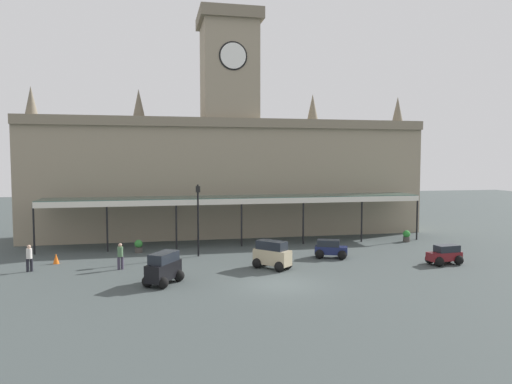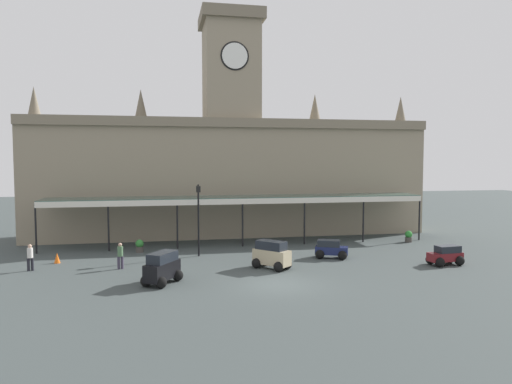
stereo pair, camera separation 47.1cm
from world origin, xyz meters
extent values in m
plane|color=#3E4645|center=(0.00, 0.00, 0.00)|extent=(140.00, 140.00, 0.00)
cube|color=gray|center=(0.00, 18.25, 5.24)|extent=(35.60, 5.41, 10.49)
cube|color=gray|center=(0.00, 15.39, 10.09)|extent=(35.60, 0.30, 0.80)
cube|color=gray|center=(0.00, 18.25, 14.77)|extent=(4.80, 4.80, 8.55)
cube|color=#766C59|center=(0.00, 18.25, 19.54)|extent=(5.50, 5.50, 1.00)
cylinder|color=white|center=(0.00, 15.79, 15.79)|extent=(2.20, 0.12, 2.20)
cylinder|color=black|center=(0.00, 15.83, 15.79)|extent=(2.46, 0.06, 2.46)
cone|color=#6E6554|center=(-16.80, 18.25, 11.79)|extent=(1.10, 1.10, 2.60)
cone|color=#6E6554|center=(-8.01, 18.25, 11.79)|extent=(1.10, 1.10, 2.60)
cone|color=#6E6554|center=(8.01, 18.25, 11.79)|extent=(1.10, 1.10, 2.60)
cone|color=#6E6554|center=(16.80, 18.25, 11.79)|extent=(1.10, 1.10, 2.60)
cube|color=#38564C|center=(0.00, 13.34, 3.81)|extent=(30.78, 3.20, 0.16)
cube|color=silver|center=(0.00, 11.74, 3.61)|extent=(30.78, 0.12, 0.44)
cylinder|color=black|center=(-15.39, 11.89, 1.87)|extent=(0.14, 0.14, 3.73)
cylinder|color=black|center=(-10.26, 11.89, 1.87)|extent=(0.14, 0.14, 3.73)
cylinder|color=black|center=(-5.13, 11.89, 1.87)|extent=(0.14, 0.14, 3.73)
cylinder|color=black|center=(0.00, 11.89, 1.87)|extent=(0.14, 0.14, 3.73)
cylinder|color=black|center=(5.13, 11.89, 1.87)|extent=(0.14, 0.14, 3.73)
cylinder|color=black|center=(10.26, 11.89, 1.87)|extent=(0.14, 0.14, 3.73)
cylinder|color=black|center=(15.39, 11.89, 1.87)|extent=(0.14, 0.14, 3.73)
cube|color=tan|center=(0.53, 3.87, 0.74)|extent=(2.31, 2.42, 0.95)
cube|color=#1E232B|center=(0.50, 3.91, 1.50)|extent=(1.94, 2.02, 0.55)
sphere|color=black|center=(1.45, 3.55, 0.32)|extent=(0.64, 0.64, 0.64)
sphere|color=black|center=(0.74, 2.92, 0.32)|extent=(0.64, 0.64, 0.64)
sphere|color=black|center=(0.32, 4.82, 0.32)|extent=(0.64, 0.64, 0.64)
sphere|color=black|center=(-0.39, 4.19, 0.32)|extent=(0.64, 0.64, 0.64)
cube|color=#19214C|center=(5.39, 6.21, 0.54)|extent=(2.42, 1.74, 0.55)
cube|color=#1E232B|center=(5.20, 6.29, 1.05)|extent=(1.75, 1.39, 0.45)
sphere|color=black|center=(6.28, 6.30, 0.32)|extent=(0.64, 0.64, 0.64)
sphere|color=black|center=(5.91, 5.48, 0.32)|extent=(0.64, 0.64, 0.64)
sphere|color=black|center=(4.86, 6.93, 0.32)|extent=(0.64, 0.64, 0.64)
sphere|color=black|center=(4.50, 6.11, 0.32)|extent=(0.64, 0.64, 0.64)
cube|color=black|center=(-6.28, 1.47, 0.74)|extent=(2.10, 2.53, 0.95)
cube|color=#1E232B|center=(-6.26, 1.51, 1.50)|extent=(1.79, 2.08, 0.55)
sphere|color=black|center=(-6.35, 0.49, 0.32)|extent=(0.64, 0.64, 0.64)
sphere|color=black|center=(-7.14, 1.01, 0.32)|extent=(0.64, 0.64, 0.64)
sphere|color=black|center=(-5.42, 1.92, 0.32)|extent=(0.64, 0.64, 0.64)
sphere|color=black|center=(-6.22, 2.44, 0.32)|extent=(0.64, 0.64, 0.64)
cube|color=maroon|center=(11.95, 2.71, 0.54)|extent=(2.33, 1.14, 0.55)
cube|color=#1E232B|center=(12.14, 2.73, 1.05)|extent=(1.63, 0.99, 0.45)
sphere|color=black|center=(11.22, 2.18, 0.32)|extent=(0.64, 0.64, 0.64)
sphere|color=black|center=(11.13, 3.07, 0.32)|extent=(0.64, 0.64, 0.64)
sphere|color=black|center=(12.76, 2.35, 0.32)|extent=(0.64, 0.64, 0.64)
sphere|color=black|center=(12.67, 3.24, 0.32)|extent=(0.64, 0.64, 0.64)
cylinder|color=black|center=(-14.44, 6.13, 0.41)|extent=(0.17, 0.17, 0.82)
cylinder|color=black|center=(-14.24, 6.21, 0.41)|extent=(0.17, 0.17, 0.82)
cylinder|color=silver|center=(-14.34, 6.17, 1.13)|extent=(0.34, 0.34, 0.62)
sphere|color=tan|center=(-14.34, 6.17, 1.55)|extent=(0.23, 0.23, 0.23)
cylinder|color=#3F384C|center=(-8.99, 5.57, 0.41)|extent=(0.17, 0.17, 0.82)
cylinder|color=#3F384C|center=(-8.78, 5.63, 0.41)|extent=(0.17, 0.17, 0.82)
cylinder|color=#4C724C|center=(-8.88, 5.60, 1.13)|extent=(0.34, 0.34, 0.62)
sphere|color=tan|center=(-8.88, 5.60, 1.55)|extent=(0.23, 0.23, 0.23)
cylinder|color=black|center=(-3.72, 8.71, 2.30)|extent=(0.13, 0.13, 4.59)
cube|color=black|center=(-3.72, 8.71, 4.81)|extent=(0.30, 0.30, 0.44)
sphere|color=black|center=(-3.72, 8.71, 5.09)|extent=(0.14, 0.14, 0.14)
cone|color=orange|center=(-13.19, 8.20, 0.35)|extent=(0.40, 0.40, 0.69)
cylinder|color=#47423D|center=(13.98, 11.10, 0.21)|extent=(0.56, 0.56, 0.42)
sphere|color=#2C8431|center=(13.98, 11.10, 0.66)|extent=(0.60, 0.60, 0.60)
cylinder|color=#47423D|center=(-7.96, 10.94, 0.21)|extent=(0.56, 0.56, 0.42)
sphere|color=#2F7A31|center=(-7.96, 10.94, 0.66)|extent=(0.60, 0.60, 0.60)
camera|label=1|loc=(-6.62, -24.95, 6.90)|focal=33.26mm
camera|label=2|loc=(-6.16, -25.05, 6.90)|focal=33.26mm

